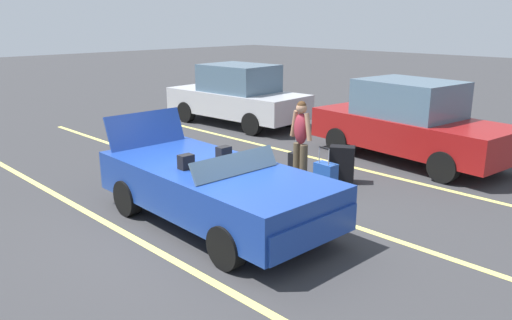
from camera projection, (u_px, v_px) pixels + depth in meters
name	position (u px, v px, depth m)	size (l,w,h in m)	color
ground_plane	(215.00, 223.00, 8.01)	(80.00, 80.00, 0.00)	#333335
lot_line_near	(149.00, 247.00, 7.19)	(18.00, 0.12, 0.01)	#EAE066
lot_line_mid	(278.00, 201.00, 9.01)	(18.00, 0.12, 0.01)	#EAE066
lot_line_far	(364.00, 170.00, 10.84)	(18.00, 0.12, 0.01)	#EAE066
convertible_car	(222.00, 191.00, 7.72)	(4.21, 1.93, 1.53)	navy
suitcase_large_black	(342.00, 165.00, 9.93)	(0.56, 0.49, 0.74)	black
suitcase_medium_bright	(325.00, 179.00, 9.18)	(0.41, 0.26, 0.94)	#1E479E
suitcase_small_carryon	(297.00, 164.00, 10.40)	(0.25, 0.37, 0.87)	black
duffel_bag	(256.00, 175.00, 9.99)	(0.65, 0.68, 0.34)	#19723F
traveler_person	(301.00, 138.00, 9.64)	(0.61, 0.27, 1.65)	#4C3F2D
parked_sedan_near	(410.00, 122.00, 11.36)	(4.67, 2.29, 1.82)	maroon
parked_sedan_far	(237.00, 95.00, 15.30)	(4.60, 2.08, 1.82)	#B2B2B7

